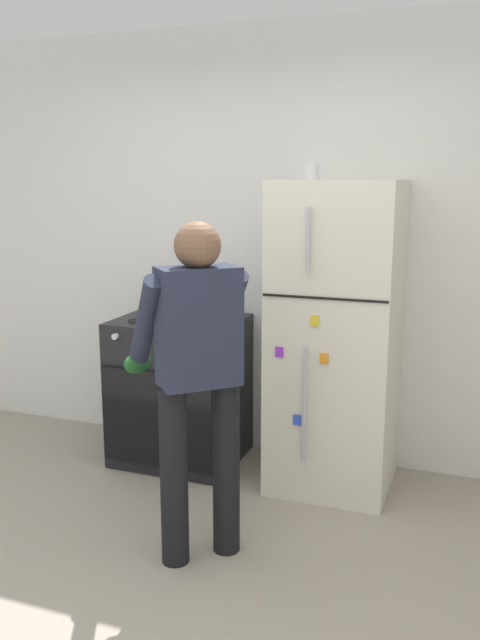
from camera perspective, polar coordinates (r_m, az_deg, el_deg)
The scene contains 8 objects.
ground at distance 3.08m, azimuth -9.66°, elevation -23.62°, with size 8.00×8.00×0.00m, color #9E9384.
kitchen_wall_back at distance 4.32m, azimuth 2.73°, elevation 6.19°, with size 6.00×0.10×2.70m, color white.
refrigerator at distance 3.90m, azimuth 8.17°, elevation -1.44°, with size 0.68×0.72×1.77m.
stove_range at distance 4.32m, azimuth -5.13°, elevation -5.94°, with size 0.76×0.67×0.93m.
person_cook at distance 3.09m, azimuth -3.68°, elevation -3.70°, with size 0.64×0.66×1.60m.
red_pot at distance 4.09m, azimuth -3.48°, elevation 0.84°, with size 0.33×0.23×0.14m.
coffee_mug at distance 3.89m, azimuth 6.14°, elevation 12.46°, with size 0.11×0.08×0.10m.
pepper_mill at distance 4.51m, azimuth -7.56°, elevation 1.82°, with size 0.05×0.05×0.14m, color brown.
Camera 1 is at (1.30, -2.15, 1.78)m, focal length 37.77 mm.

